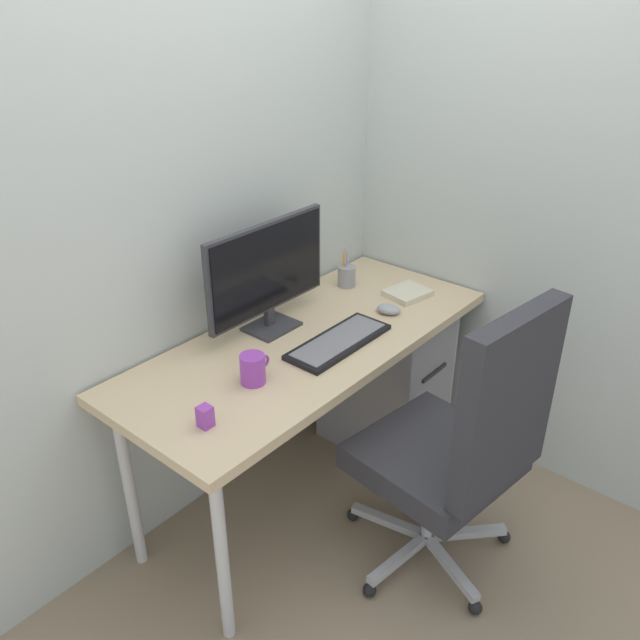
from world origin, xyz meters
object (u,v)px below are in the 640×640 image
object	(u,v)px
keyboard	(339,341)
coffee_mug	(253,369)
desk_clamp_accessory	(205,417)
monitor	(268,272)
office_chair	(462,442)
mouse	(388,309)
pen_holder	(347,276)
filing_cabinet	(384,378)
notebook	(407,293)

from	to	relation	value
keyboard	coffee_mug	world-z (taller)	coffee_mug
keyboard	desk_clamp_accessory	bearing A→B (deg)	-179.61
monitor	keyboard	distance (m)	0.37
office_chair	mouse	bearing A→B (deg)	58.85
pen_holder	coffee_mug	xyz separation A→B (m)	(-0.80, -0.24, 0.00)
filing_cabinet	pen_holder	bearing A→B (deg)	100.69
keyboard	mouse	distance (m)	0.32
keyboard	coffee_mug	bearing A→B (deg)	171.46
filing_cabinet	keyboard	bearing A→B (deg)	-167.93
mouse	office_chair	bearing A→B (deg)	-137.89
monitor	pen_holder	world-z (taller)	monitor
monitor	pen_holder	distance (m)	0.53
coffee_mug	desk_clamp_accessory	distance (m)	0.27
pen_holder	coffee_mug	world-z (taller)	pen_holder
office_chair	keyboard	distance (m)	0.57
mouse	pen_holder	size ratio (longest dim) A/B	0.54
keyboard	desk_clamp_accessory	distance (m)	0.65
notebook	coffee_mug	world-z (taller)	coffee_mug
notebook	keyboard	bearing A→B (deg)	-165.96
keyboard	filing_cabinet	bearing A→B (deg)	12.07
notebook	coffee_mug	size ratio (longest dim) A/B	1.45
keyboard	coffee_mug	distance (m)	0.39
pen_holder	notebook	size ratio (longest dim) A/B	1.05
pen_holder	coffee_mug	size ratio (longest dim) A/B	1.52
mouse	coffee_mug	world-z (taller)	coffee_mug
filing_cabinet	desk_clamp_accessory	distance (m)	1.20
filing_cabinet	coffee_mug	xyz separation A→B (m)	(-0.84, -0.04, 0.47)
coffee_mug	desk_clamp_accessory	bearing A→B (deg)	-166.74
keyboard	mouse	xyz separation A→B (m)	(0.32, 0.00, 0.01)
monitor	coffee_mug	world-z (taller)	monitor
office_chair	desk_clamp_accessory	world-z (taller)	office_chair
filing_cabinet	coffee_mug	bearing A→B (deg)	-177.22
office_chair	monitor	world-z (taller)	monitor
keyboard	pen_holder	xyz separation A→B (m)	(0.42, 0.29, 0.04)
monitor	notebook	bearing A→B (deg)	-23.50
pen_holder	notebook	xyz separation A→B (m)	(0.09, -0.26, -0.04)
keyboard	pen_holder	world-z (taller)	pen_holder
keyboard	monitor	bearing A→B (deg)	103.80
notebook	desk_clamp_accessory	world-z (taller)	desk_clamp_accessory
office_chair	notebook	size ratio (longest dim) A/B	6.42
office_chair	pen_holder	distance (m)	0.96
monitor	desk_clamp_accessory	world-z (taller)	monitor
monitor	notebook	size ratio (longest dim) A/B	3.36
filing_cabinet	monitor	bearing A→B (deg)	160.60
monitor	pen_holder	bearing A→B (deg)	1.13
notebook	coffee_mug	bearing A→B (deg)	-171.25
filing_cabinet	keyboard	world-z (taller)	keyboard
notebook	desk_clamp_accessory	size ratio (longest dim) A/B	2.50
office_chair	monitor	size ratio (longest dim) A/B	1.91
keyboard	coffee_mug	xyz separation A→B (m)	(-0.38, 0.06, 0.04)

